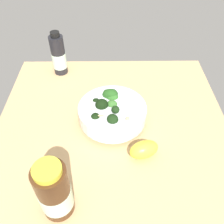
{
  "coord_description": "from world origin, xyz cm",
  "views": [
    {
      "loc": [
        -50.17,
        0.66,
        56.33
      ],
      "look_at": [
        2.21,
        0.1,
        4.0
      ],
      "focal_mm": 39.33,
      "sensor_mm": 36.0,
      "label": 1
    }
  ],
  "objects": [
    {
      "name": "ground_plane",
      "position": [
        0.0,
        0.0,
        -1.83
      ],
      "size": [
        71.57,
        71.57,
        3.65
      ],
      "primitive_type": "cube",
      "color": "tan"
    },
    {
      "name": "bottle_short",
      "position": [
        -25.14,
        12.67,
        7.32
      ],
      "size": [
        7.3,
        7.3,
        16.55
      ],
      "color": "#472814",
      "rests_on": "ground_plane"
    },
    {
      "name": "bottle_tall",
      "position": [
        28.57,
        19.52,
        7.11
      ],
      "size": [
        5.22,
        5.22,
        16.56
      ],
      "color": "black",
      "rests_on": "ground_plane"
    },
    {
      "name": "lemon_wedge",
      "position": [
        -10.65,
        -8.37,
        2.44
      ],
      "size": [
        7.41,
        9.4,
        4.89
      ],
      "primitive_type": "ellipsoid",
      "rotation": [
        0.0,
        0.0,
        5.06
      ],
      "color": "yellow",
      "rests_on": "ground_plane"
    },
    {
      "name": "bowl_of_broccoli",
      "position": [
        2.56,
        0.23,
        4.01
      ],
      "size": [
        20.45,
        20.45,
        9.07
      ],
      "color": "white",
      "rests_on": "ground_plane"
    }
  ]
}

